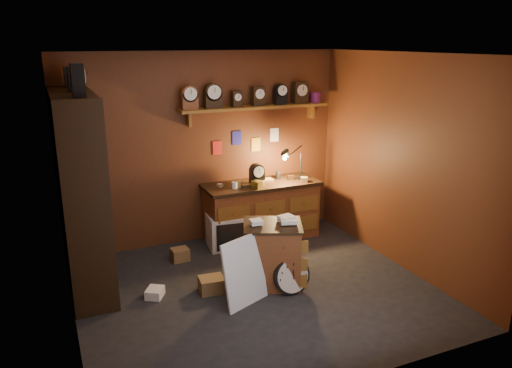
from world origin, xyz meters
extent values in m
plane|color=black|center=(0.00, 0.00, 0.00)|extent=(4.00, 4.00, 0.00)
cube|color=#592B15|center=(0.00, 1.80, 1.35)|extent=(4.00, 0.02, 2.70)
cube|color=#592B15|center=(0.00, -1.80, 1.35)|extent=(4.00, 0.02, 2.70)
cube|color=#592B15|center=(-2.00, 0.00, 1.35)|extent=(0.02, 3.60, 2.70)
cube|color=#592B15|center=(2.00, 0.00, 1.35)|extent=(0.02, 3.60, 2.70)
cube|color=beige|center=(0.00, 0.00, 2.70)|extent=(4.00, 3.60, 0.02)
cube|color=brown|center=(0.70, 1.65, 1.92)|extent=(2.20, 0.30, 0.04)
cube|color=brown|center=(-0.25, 1.72, 1.80)|extent=(0.04, 0.16, 0.20)
cube|color=brown|center=(1.65, 1.72, 1.80)|extent=(0.04, 0.16, 0.20)
cylinder|color=#B21419|center=(1.68, 1.65, 2.02)|extent=(0.16, 0.16, 0.15)
cube|color=red|center=(0.15, 1.79, 1.35)|extent=(0.14, 0.01, 0.20)
cube|color=navy|center=(0.45, 1.79, 1.47)|extent=(0.14, 0.01, 0.20)
cube|color=gold|center=(0.75, 1.79, 1.35)|extent=(0.14, 0.01, 0.20)
cube|color=silver|center=(1.05, 1.79, 1.47)|extent=(0.14, 0.01, 0.20)
cube|color=black|center=(-1.98, 0.98, 1.15)|extent=(0.03, 1.60, 2.30)
cube|color=black|center=(-1.75, 0.20, 1.15)|extent=(0.45, 0.03, 2.30)
cube|color=black|center=(-1.75, 1.76, 1.15)|extent=(0.45, 0.03, 2.30)
cube|color=black|center=(-1.75, 0.98, 0.05)|extent=(0.43, 1.54, 0.03)
cube|color=black|center=(-1.75, 0.98, 0.55)|extent=(0.43, 1.54, 0.03)
cube|color=black|center=(-1.75, 0.98, 1.00)|extent=(0.43, 1.54, 0.03)
cube|color=black|center=(-1.75, 0.98, 1.45)|extent=(0.43, 1.54, 0.03)
cube|color=black|center=(-1.75, 0.98, 1.90)|extent=(0.43, 1.54, 0.03)
cube|color=black|center=(-1.75, 0.98, 2.28)|extent=(0.43, 1.54, 0.03)
cube|color=brown|center=(0.73, 1.48, 0.40)|extent=(1.63, 0.60, 0.80)
cube|color=black|center=(0.73, 1.48, 0.82)|extent=(1.69, 0.66, 0.05)
cube|color=brown|center=(0.73, 1.18, 0.40)|extent=(1.55, 0.02, 0.52)
cylinder|color=black|center=(1.34, 1.43, 0.86)|extent=(0.12, 0.12, 0.02)
cylinder|color=black|center=(1.34, 1.43, 1.05)|extent=(0.02, 0.02, 0.38)
cylinder|color=black|center=(1.22, 1.40, 1.29)|extent=(0.27, 0.09, 0.14)
cone|color=black|center=(1.08, 1.37, 1.25)|extent=(0.18, 0.14, 0.18)
cube|color=brown|center=(0.25, 0.09, 0.37)|extent=(0.79, 0.74, 0.74)
cube|color=black|center=(0.25, 0.09, 0.75)|extent=(0.84, 0.79, 0.03)
cube|color=brown|center=(0.25, -0.18, 0.37)|extent=(0.53, 0.24, 0.63)
cylinder|color=black|center=(0.36, -0.20, 0.22)|extent=(0.44, 0.15, 0.45)
cylinder|color=beige|center=(0.36, -0.23, 0.22)|extent=(0.39, 0.09, 0.38)
cube|color=black|center=(0.36, -0.24, 0.28)|extent=(0.01, 0.04, 0.14)
cube|color=black|center=(0.41, -0.24, 0.20)|extent=(0.10, 0.01, 0.01)
cube|color=silver|center=(-0.22, -0.19, 0.00)|extent=(0.61, 0.38, 0.78)
cube|color=silver|center=(0.11, 1.38, 0.23)|extent=(0.50, 0.50, 0.47)
cube|color=black|center=(0.11, 1.14, 0.23)|extent=(0.38, 0.06, 0.38)
cube|color=olive|center=(-0.48, 0.20, 0.09)|extent=(0.31, 0.27, 0.18)
cube|color=white|center=(-1.12, 0.34, 0.05)|extent=(0.26, 0.27, 0.11)
cube|color=olive|center=(-0.59, 1.18, 0.08)|extent=(0.23, 0.20, 0.17)
camera|label=1|loc=(-2.12, -4.82, 2.84)|focal=35.00mm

